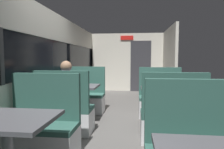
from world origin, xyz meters
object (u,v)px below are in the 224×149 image
dining_table_near_window (7,128)px  bench_rear_aisle_facing_entry (160,102)px  dining_table_rear_aisle (165,94)px  bench_near_window_facing_entry (42,132)px  dining_table_mid_window (76,90)px  seated_passenger (66,101)px  bench_mid_window_facing_entry (85,98)px  bench_mid_window_facing_end (65,114)px  bench_rear_aisle_facing_end (172,121)px

dining_table_near_window → bench_rear_aisle_facing_entry: bearing=57.2°
dining_table_rear_aisle → bench_rear_aisle_facing_entry: 0.77m
dining_table_rear_aisle → bench_rear_aisle_facing_entry: bench_rear_aisle_facing_entry is taller
bench_near_window_facing_entry → dining_table_mid_window: bench_near_window_facing_entry is taller
dining_table_mid_window → seated_passenger: size_ratio=0.71×
bench_near_window_facing_entry → dining_table_rear_aisle: bench_near_window_facing_entry is taller
bench_mid_window_facing_entry → bench_rear_aisle_facing_entry: size_ratio=1.00×
dining_table_near_window → bench_mid_window_facing_end: bench_mid_window_facing_end is taller
bench_rear_aisle_facing_entry → dining_table_rear_aisle: bearing=-90.0°
bench_mid_window_facing_end → bench_rear_aisle_facing_entry: bearing=33.8°
dining_table_rear_aisle → bench_rear_aisle_facing_end: bearing=-90.0°
bench_mid_window_facing_entry → dining_table_near_window: bearing=-90.0°
bench_rear_aisle_facing_end → bench_rear_aisle_facing_entry: same height
bench_mid_window_facing_end → bench_mid_window_facing_entry: 1.40m
dining_table_near_window → bench_mid_window_facing_entry: bearing=90.0°
bench_near_window_facing_entry → dining_table_rear_aisle: size_ratio=1.22×
bench_rear_aisle_facing_entry → bench_mid_window_facing_entry: bearing=173.6°
bench_mid_window_facing_entry → dining_table_mid_window: bearing=-90.0°
bench_mid_window_facing_entry → bench_rear_aisle_facing_end: (1.79, -1.60, 0.00)m
dining_table_mid_window → dining_table_rear_aisle: bearing=-6.4°
dining_table_rear_aisle → seated_passenger: seated_passenger is taller
dining_table_near_window → bench_mid_window_facing_entry: (0.00, 2.98, -0.31)m
bench_near_window_facing_entry → dining_table_rear_aisle: bearing=37.6°
dining_table_rear_aisle → dining_table_mid_window: bearing=173.6°
bench_near_window_facing_entry → bench_rear_aisle_facing_entry: size_ratio=1.00×
bench_near_window_facing_entry → bench_rear_aisle_facing_entry: (1.79, 2.08, 0.00)m
bench_rear_aisle_facing_end → seated_passenger: seated_passenger is taller
bench_near_window_facing_entry → bench_rear_aisle_facing_end: (1.79, 0.68, 0.00)m
bench_mid_window_facing_end → bench_mid_window_facing_entry: same height
bench_mid_window_facing_end → bench_rear_aisle_facing_end: same height
bench_mid_window_facing_entry → seated_passenger: 1.34m
bench_mid_window_facing_end → seated_passenger: 0.22m
dining_table_mid_window → bench_rear_aisle_facing_end: bench_rear_aisle_facing_end is taller
seated_passenger → bench_mid_window_facing_entry: bearing=90.0°
dining_table_near_window → bench_rear_aisle_facing_entry: 3.32m
seated_passenger → dining_table_mid_window: bearing=90.0°
dining_table_mid_window → seated_passenger: (0.00, -0.63, -0.10)m
bench_rear_aisle_facing_entry → dining_table_mid_window: bearing=-164.4°
dining_table_near_window → dining_table_rear_aisle: size_ratio=1.00×
bench_near_window_facing_entry → bench_rear_aisle_facing_end: same height
bench_mid_window_facing_end → bench_rear_aisle_facing_end: size_ratio=1.00×
dining_table_rear_aisle → bench_rear_aisle_facing_entry: size_ratio=0.82×
bench_near_window_facing_entry → bench_rear_aisle_facing_entry: 2.74m
bench_mid_window_facing_end → bench_rear_aisle_facing_entry: (1.79, 1.20, 0.00)m
bench_rear_aisle_facing_end → bench_rear_aisle_facing_entry: bearing=90.0°
dining_table_mid_window → dining_table_rear_aisle: (1.79, -0.20, 0.00)m
bench_rear_aisle_facing_end → bench_near_window_facing_entry: bearing=-159.2°
bench_mid_window_facing_entry → bench_rear_aisle_facing_end: bearing=-41.8°
bench_rear_aisle_facing_entry → seated_passenger: bearing=-147.8°
dining_table_near_window → seated_passenger: bearing=90.0°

